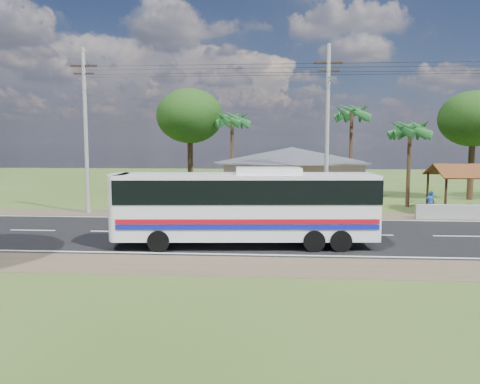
{
  "coord_description": "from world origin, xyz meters",
  "views": [
    {
      "loc": [
        -0.46,
        -24.2,
        4.8
      ],
      "look_at": [
        -2.25,
        1.0,
        2.1
      ],
      "focal_mm": 35.0,
      "sensor_mm": 36.0,
      "label": 1
    }
  ],
  "objects_px": {
    "waiting_shed": "(472,173)",
    "motorcycle": "(463,210)",
    "coach_bus": "(247,202)",
    "person": "(430,203)"
  },
  "relations": [
    {
      "from": "waiting_shed",
      "to": "motorcycle",
      "type": "relative_size",
      "value": 3.34
    },
    {
      "from": "coach_bus",
      "to": "motorcycle",
      "type": "xyz_separation_m",
      "value": [
        13.58,
        9.91,
        -1.68
      ]
    },
    {
      "from": "coach_bus",
      "to": "motorcycle",
      "type": "bearing_deg",
      "value": 31.79
    },
    {
      "from": "motorcycle",
      "to": "coach_bus",
      "type": "bearing_deg",
      "value": 109.29
    },
    {
      "from": "coach_bus",
      "to": "person",
      "type": "height_order",
      "value": "coach_bus"
    },
    {
      "from": "motorcycle",
      "to": "person",
      "type": "distance_m",
      "value": 2.16
    },
    {
      "from": "waiting_shed",
      "to": "person",
      "type": "height_order",
      "value": "waiting_shed"
    },
    {
      "from": "person",
      "to": "motorcycle",
      "type": "bearing_deg",
      "value": 177.54
    },
    {
      "from": "waiting_shed",
      "to": "coach_bus",
      "type": "bearing_deg",
      "value": -141.85
    },
    {
      "from": "motorcycle",
      "to": "person",
      "type": "xyz_separation_m",
      "value": [
        -2.12,
        0.04,
        0.41
      ]
    }
  ]
}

